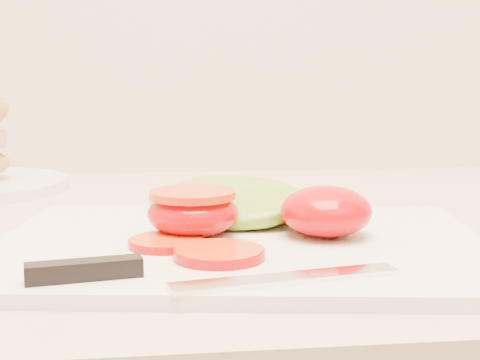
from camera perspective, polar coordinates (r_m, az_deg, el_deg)
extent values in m
cube|color=white|center=(0.52, 0.13, -5.62)|extent=(0.41, 0.33, 0.01)
ellipsoid|color=#AF0204|center=(0.53, 7.34, -2.65)|extent=(0.07, 0.07, 0.04)
ellipsoid|color=#AF0204|center=(0.53, -4.03, -2.86)|extent=(0.07, 0.07, 0.04)
cylinder|color=#BB1000|center=(0.52, -4.04, -1.24)|extent=(0.07, 0.07, 0.01)
cylinder|color=orange|center=(0.46, -1.80, -6.29)|extent=(0.06, 0.06, 0.01)
cylinder|color=orange|center=(0.50, -6.31, -5.30)|extent=(0.05, 0.05, 0.01)
ellipsoid|color=#92C133|center=(0.59, -1.23, -1.87)|extent=(0.19, 0.19, 0.03)
ellipsoid|color=#92C133|center=(0.60, 3.33, -2.18)|extent=(0.12, 0.12, 0.02)
cube|color=silver|center=(0.42, 4.00, -8.37)|extent=(0.15, 0.05, 0.00)
cube|color=black|center=(0.43, -13.14, -7.48)|extent=(0.07, 0.03, 0.01)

